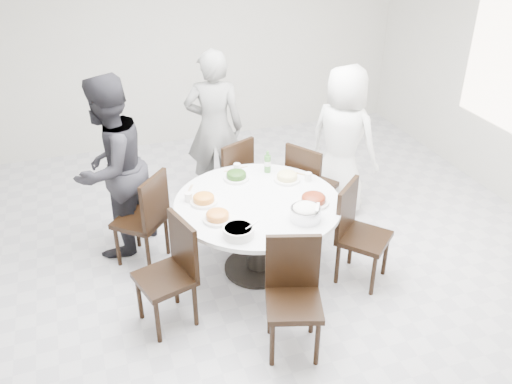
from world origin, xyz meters
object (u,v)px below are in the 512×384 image
object	(u,v)px
diner_right	(343,141)
beverage_bottle	(268,162)
diner_middle	(214,128)
chair_sw	(164,276)
chair_ne	(312,183)
rice_bowl	(306,214)
chair_n	(227,178)
dining_table	(258,236)
chair_se	(364,236)
chair_nw	(140,218)
soup_bowl	(238,231)
chair_s	(294,302)
diner_left	(111,168)

from	to	relation	value
diner_right	beverage_bottle	size ratio (longest dim) A/B	7.40
diner_right	diner_middle	world-z (taller)	diner_middle
chair_sw	diner_right	distance (m)	2.53
chair_ne	rice_bowl	distance (m)	1.19
chair_n	diner_right	distance (m)	1.31
dining_table	chair_sw	size ratio (longest dim) A/B	1.58
chair_ne	chair_se	xyz separation A→B (m)	(0.04, -1.05, 0.00)
chair_nw	diner_middle	bearing A→B (deg)	174.29
chair_ne	chair_n	size ratio (longest dim) A/B	1.00
rice_bowl	soup_bowl	xyz separation A→B (m)	(-0.61, -0.04, -0.02)
dining_table	beverage_bottle	bearing A→B (deg)	61.27
chair_sw	chair_s	bearing A→B (deg)	38.30
dining_table	chair_s	bearing A→B (deg)	-94.37
rice_bowl	soup_bowl	size ratio (longest dim) A/B	1.02
chair_n	chair_sw	size ratio (longest dim) A/B	1.00
chair_se	soup_bowl	distance (m)	1.22
diner_middle	diner_left	bearing A→B (deg)	45.29
chair_n	chair_s	distance (m)	2.07
chair_s	chair_se	xyz separation A→B (m)	(0.94, 0.60, 0.00)
diner_right	chair_ne	bearing A→B (deg)	80.59
chair_ne	soup_bowl	xyz separation A→B (m)	(-1.14, -1.06, 0.31)
chair_s	chair_ne	bearing A→B (deg)	79.12
diner_right	beverage_bottle	xyz separation A→B (m)	(-0.96, -0.27, 0.04)
chair_n	rice_bowl	size ratio (longest dim) A/B	3.65
chair_ne	chair_nw	distance (m)	1.82
chair_n	chair_se	xyz separation A→B (m)	(0.86, -1.47, 0.00)
chair_n	beverage_bottle	bearing A→B (deg)	93.69
chair_sw	chair_ne	bearing A→B (deg)	104.27
diner_middle	soup_bowl	size ratio (longest dim) A/B	6.89
chair_s	chair_se	distance (m)	1.11
diner_left	beverage_bottle	size ratio (longest dim) A/B	8.04
soup_bowl	chair_sw	bearing A→B (deg)	177.60
diner_middle	beverage_bottle	distance (m)	0.98
dining_table	chair_s	size ratio (longest dim) A/B	1.58
chair_s	diner_left	bearing A→B (deg)	138.31
chair_nw	diner_right	distance (m)	2.29
diner_left	dining_table	bearing A→B (deg)	99.28
chair_s	diner_left	world-z (taller)	diner_left
diner_middle	rice_bowl	distance (m)	1.88
chair_n	rice_bowl	world-z (taller)	chair_n
chair_ne	chair_s	xyz separation A→B (m)	(-0.90, -1.65, 0.00)
chair_n	diner_middle	world-z (taller)	diner_middle
chair_s	chair_nw	bearing A→B (deg)	138.15
chair_nw	chair_sw	bearing A→B (deg)	44.75
chair_sw	rice_bowl	bearing A→B (deg)	74.75
chair_s	rice_bowl	world-z (taller)	chair_s
dining_table	chair_n	bearing A→B (deg)	89.96
chair_sw	chair_se	xyz separation A→B (m)	(1.80, -0.02, 0.00)
chair_n	diner_left	bearing A→B (deg)	-14.82
chair_n	chair_nw	bearing A→B (deg)	1.89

